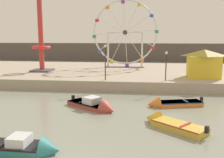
% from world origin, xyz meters
% --- Properties ---
extents(quay_promenade, '(110.00, 20.82, 1.18)m').
position_xyz_m(quay_promenade, '(0.00, 28.84, 0.59)').
color(quay_promenade, tan).
rests_on(quay_promenade, ground_plane).
extents(distant_town_skyline, '(140.00, 3.00, 4.40)m').
position_xyz_m(distant_town_skyline, '(0.00, 55.00, 2.20)').
color(distant_town_skyline, '#564C47').
rests_on(distant_town_skyline, ground_plane).
extents(motorboat_faded_red, '(4.96, 4.15, 1.53)m').
position_xyz_m(motorboat_faded_red, '(-0.60, 11.44, 0.29)').
color(motorboat_faded_red, '#B24238').
rests_on(motorboat_faded_red, ground_plane).
extents(motorboat_teal_painted, '(4.59, 1.57, 1.44)m').
position_xyz_m(motorboat_teal_painted, '(-2.83, 2.73, 0.30)').
color(motorboat_teal_painted, teal).
rests_on(motorboat_teal_painted, ground_plane).
extents(motorboat_orange_hull, '(5.23, 2.58, 1.34)m').
position_xyz_m(motorboat_orange_hull, '(5.72, 13.20, 0.22)').
color(motorboat_orange_hull, orange).
rests_on(motorboat_orange_hull, ground_plane).
extents(motorboat_mustard_yellow, '(4.43, 4.08, 1.34)m').
position_xyz_m(motorboat_mustard_yellow, '(5.13, 7.72, 0.25)').
color(motorboat_mustard_yellow, gold).
rests_on(motorboat_mustard_yellow, ground_plane).
extents(ferris_wheel_white_frame, '(10.50, 1.20, 10.69)m').
position_xyz_m(ferris_wheel_white_frame, '(0.46, 31.94, 6.55)').
color(ferris_wheel_white_frame, silver).
rests_on(ferris_wheel_white_frame, quay_promenade).
extents(drop_tower_red_tower, '(2.80, 2.80, 11.97)m').
position_xyz_m(drop_tower_red_tower, '(-11.07, 25.82, 5.65)').
color(drop_tower_red_tower, '#BC332D').
rests_on(drop_tower_red_tower, quay_promenade).
extents(carnival_booth_yellow_awning, '(4.22, 3.07, 3.44)m').
position_xyz_m(carnival_booth_yellow_awning, '(10.70, 22.61, 2.96)').
color(carnival_booth_yellow_awning, yellow).
rests_on(carnival_booth_yellow_awning, quay_promenade).
extents(promenade_lamp_near, '(0.32, 0.32, 3.33)m').
position_xyz_m(promenade_lamp_near, '(5.92, 19.57, 3.41)').
color(promenade_lamp_near, '#2D2D33').
rests_on(promenade_lamp_near, quay_promenade).
extents(promenade_lamp_far, '(0.32, 0.32, 4.06)m').
position_xyz_m(promenade_lamp_far, '(-0.94, 19.39, 3.82)').
color(promenade_lamp_far, '#2D2D33').
rests_on(promenade_lamp_far, quay_promenade).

